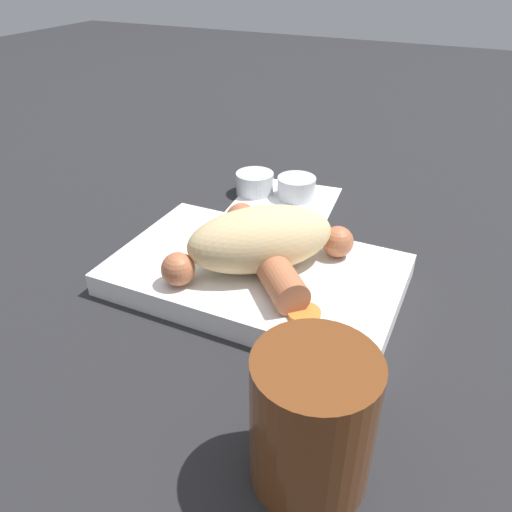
% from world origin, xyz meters
% --- Properties ---
extents(ground_plane, '(3.00, 3.00, 0.00)m').
position_xyz_m(ground_plane, '(0.00, 0.00, 0.00)').
color(ground_plane, '#232326').
extents(food_tray, '(0.28, 0.17, 0.02)m').
position_xyz_m(food_tray, '(0.00, 0.00, 0.01)').
color(food_tray, white).
rests_on(food_tray, ground_plane).
extents(bread_roll, '(0.15, 0.15, 0.06)m').
position_xyz_m(bread_roll, '(-0.01, -0.00, 0.05)').
color(bread_roll, '#DBBC84').
rests_on(bread_roll, food_tray).
extents(sausage, '(0.15, 0.14, 0.03)m').
position_xyz_m(sausage, '(-0.01, 0.00, 0.04)').
color(sausage, '#B26642').
rests_on(sausage, food_tray).
extents(pickled_veggies, '(0.06, 0.06, 0.00)m').
position_xyz_m(pickled_veggies, '(-0.06, 0.04, 0.03)').
color(pickled_veggies, orange).
rests_on(pickled_veggies, food_tray).
extents(napkin, '(0.14, 0.14, 0.00)m').
position_xyz_m(napkin, '(0.04, -0.19, 0.00)').
color(napkin, white).
rests_on(napkin, ground_plane).
extents(condiment_cup_near, '(0.05, 0.05, 0.03)m').
position_xyz_m(condiment_cup_near, '(0.04, -0.20, 0.01)').
color(condiment_cup_near, silver).
rests_on(condiment_cup_near, ground_plane).
extents(condiment_cup_far, '(0.05, 0.05, 0.03)m').
position_xyz_m(condiment_cup_far, '(0.09, -0.19, 0.01)').
color(condiment_cup_far, silver).
rests_on(condiment_cup_far, ground_plane).
extents(drink_glass, '(0.08, 0.08, 0.10)m').
position_xyz_m(drink_glass, '(-0.12, 0.17, 0.05)').
color(drink_glass, brown).
rests_on(drink_glass, ground_plane).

